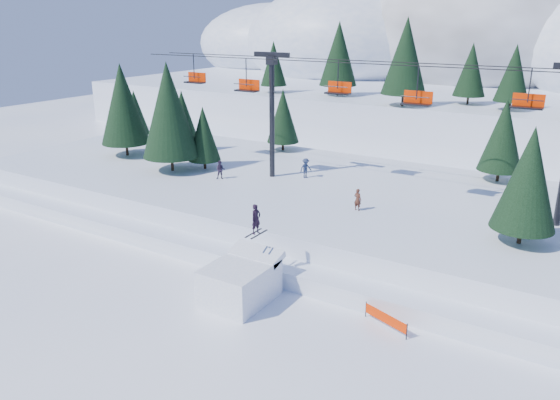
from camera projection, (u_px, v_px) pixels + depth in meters
The scene contains 10 objects.
ground at pixel (232, 328), 28.38m from camera, with size 160.00×160.00×0.00m, color white.
mid_shelf at pixel (370, 208), 42.51m from camera, with size 70.00×22.00×2.50m, color white.
berm at pixel (307, 263), 34.66m from camera, with size 70.00×6.00×1.10m, color white.
mountain_ridge at pixel (479, 56), 87.06m from camera, with size 119.00×60.99×26.46m.
jump_kicker at pixel (241, 280), 30.88m from camera, with size 3.24×4.43×5.36m.
chairlift at pixel (393, 106), 39.32m from camera, with size 46.00×3.21×10.28m.
conifer_stand at pixel (437, 139), 38.47m from camera, with size 61.20×16.98×10.28m.
distant_skiers at pixel (345, 178), 43.14m from camera, with size 29.57×9.61×1.68m.
banner_near at pixel (386, 318), 28.26m from camera, with size 2.68×1.05×0.90m.
banner_far at pixel (475, 319), 28.22m from camera, with size 2.86×0.15×0.90m.
Camera 1 is at (15.16, -19.79, 15.32)m, focal length 35.00 mm.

